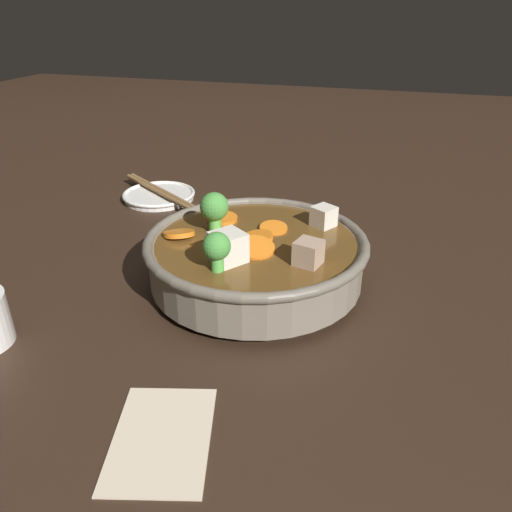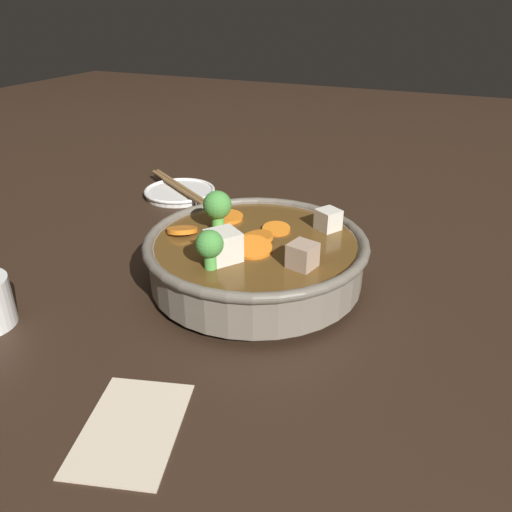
{
  "view_description": "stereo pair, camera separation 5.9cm",
  "coord_description": "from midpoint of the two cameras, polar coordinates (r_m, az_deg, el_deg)",
  "views": [
    {
      "loc": [
        -0.5,
        -0.16,
        0.31
      ],
      "look_at": [
        0.0,
        0.0,
        0.04
      ],
      "focal_mm": 35.0,
      "sensor_mm": 36.0,
      "label": 1
    },
    {
      "loc": [
        -0.48,
        -0.21,
        0.31
      ],
      "look_at": [
        0.0,
        0.0,
        0.04
      ],
      "focal_mm": 35.0,
      "sensor_mm": 36.0,
      "label": 2
    }
  ],
  "objects": [
    {
      "name": "napkin",
      "position": [
        0.43,
        -14.45,
        -19.64
      ],
      "size": [
        0.13,
        0.1,
        0.0
      ],
      "color": "beige",
      "rests_on": "ground_plane"
    },
    {
      "name": "ground_plane",
      "position": [
        0.61,
        -2.77,
        -3.4
      ],
      "size": [
        3.0,
        3.0,
        0.0
      ],
      "primitive_type": "plane",
      "color": "black"
    },
    {
      "name": "stirfry_bowl",
      "position": [
        0.59,
        -2.92,
        0.07
      ],
      "size": [
        0.26,
        0.26,
        0.11
      ],
      "color": "slate",
      "rests_on": "ground_plane"
    },
    {
      "name": "side_saucer",
      "position": [
        0.89,
        -12.92,
        6.72
      ],
      "size": [
        0.12,
        0.12,
        0.01
      ],
      "color": "white",
      "rests_on": "ground_plane"
    },
    {
      "name": "chopsticks_pair",
      "position": [
        0.88,
        -12.98,
        7.3
      ],
      "size": [
        0.12,
        0.18,
        0.01
      ],
      "color": "olive",
      "rests_on": "side_saucer"
    }
  ]
}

